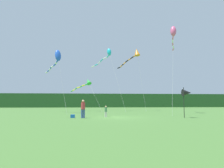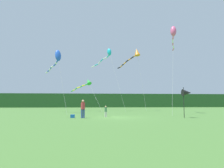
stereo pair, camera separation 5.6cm
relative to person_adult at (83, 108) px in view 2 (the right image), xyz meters
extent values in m
plane|color=#477533|center=(3.48, 0.54, -1.00)|extent=(120.00, 120.00, 0.00)
cube|color=#234C23|center=(3.48, 45.54, 1.22)|extent=(108.00, 3.49, 4.45)
cylinder|color=#334C8C|center=(-0.10, 0.00, -0.57)|extent=(0.18, 0.18, 0.86)
cylinder|color=#334C8C|center=(0.10, 0.00, -0.57)|extent=(0.18, 0.18, 0.86)
cylinder|color=#B23338|center=(0.00, 0.00, 0.20)|extent=(0.40, 0.40, 0.68)
sphere|color=tan|center=(0.00, 0.00, 0.67)|extent=(0.25, 0.25, 0.25)
cylinder|color=silver|center=(2.26, 1.14, -0.72)|extent=(0.12, 0.12, 0.56)
cylinder|color=silver|center=(2.39, 1.14, -0.72)|extent=(0.12, 0.12, 0.56)
cylinder|color=#3F724C|center=(2.33, 1.14, -0.22)|extent=(0.26, 0.26, 0.45)
sphere|color=tan|center=(2.33, 1.14, 0.09)|extent=(0.16, 0.16, 0.16)
cube|color=#1959B2|center=(-1.04, 0.45, -0.84)|extent=(0.41, 0.36, 0.33)
cylinder|color=black|center=(10.09, -0.62, 0.53)|extent=(0.06, 0.06, 3.07)
cone|color=black|center=(10.44, -0.62, 1.51)|extent=(0.90, 0.70, 0.70)
cylinder|color=#B2B2B2|center=(1.21, 13.89, 1.66)|extent=(2.37, 3.78, 5.34)
cone|color=green|center=(0.04, 15.77, 4.32)|extent=(1.44, 1.60, 1.39)
cylinder|color=green|center=(-0.26, 16.09, 3.83)|extent=(0.75, 0.80, 0.31)
cylinder|color=yellow|center=(-0.83, 16.74, 3.70)|extent=(0.74, 0.81, 0.33)
cylinder|color=green|center=(-1.34, 17.44, 3.55)|extent=(0.65, 0.88, 0.37)
cylinder|color=yellow|center=(-1.88, 18.12, 3.41)|extent=(0.77, 0.78, 0.29)
cylinder|color=green|center=(-2.41, 18.81, 3.24)|extent=(0.64, 0.90, 0.44)
cylinder|color=yellow|center=(-2.88, 19.53, 3.02)|extent=(0.70, 0.86, 0.39)
cylinder|color=green|center=(-3.35, 20.27, 2.85)|extent=(0.61, 0.88, 0.33)
cylinder|color=#B2B2B2|center=(-3.32, 7.75, 3.21)|extent=(1.87, 2.89, 8.43)
ellipsoid|color=blue|center=(-4.25, 9.18, 7.42)|extent=(1.28, 1.32, 1.86)
cylinder|color=blue|center=(-4.39, 9.49, 6.63)|extent=(0.49, 0.74, 0.36)
cylinder|color=white|center=(-4.66, 10.11, 6.49)|extent=(0.44, 0.74, 0.32)
cylinder|color=blue|center=(-4.99, 10.69, 6.31)|extent=(0.62, 0.70, 0.42)
cylinder|color=white|center=(-5.44, 11.19, 6.14)|extent=(0.64, 0.64, 0.30)
cylinder|color=blue|center=(-5.78, 11.75, 6.03)|extent=(0.42, 0.74, 0.32)
cylinder|color=white|center=(-6.06, 12.36, 5.87)|extent=(0.53, 0.73, 0.39)
cylinder|color=blue|center=(-6.42, 12.93, 5.72)|extent=(0.57, 0.69, 0.30)
cylinder|color=white|center=(-6.80, 13.49, 5.58)|extent=(0.57, 0.71, 0.36)
cylinder|color=#B2B2B2|center=(5.03, 14.13, 4.51)|extent=(2.39, 4.54, 11.04)
ellipsoid|color=#1EB7CC|center=(3.84, 16.39, 10.02)|extent=(1.20, 1.41, 1.61)
cylinder|color=#1EB7CC|center=(3.67, 16.89, 9.35)|extent=(0.54, 1.11, 0.40)
cylinder|color=white|center=(3.15, 17.80, 9.17)|extent=(0.88, 0.95, 0.35)
cylinder|color=#1EB7CC|center=(2.52, 18.66, 8.92)|extent=(0.74, 1.08, 0.55)
cylinder|color=white|center=(2.04, 19.62, 8.58)|extent=(0.63, 1.12, 0.52)
cylinder|color=#1EB7CC|center=(1.51, 20.54, 8.35)|extent=(0.81, 1.00, 0.33)
cylinder|color=white|center=(0.86, 21.39, 8.17)|extent=(0.85, 1.00, 0.42)
cylinder|color=#B2B2B2|center=(9.63, 15.11, 4.53)|extent=(1.11, 2.14, 11.08)
cone|color=orange|center=(9.09, 16.17, 10.07)|extent=(1.54, 1.66, 1.57)
cylinder|color=orange|center=(8.88, 16.55, 9.46)|extent=(0.62, 0.88, 0.32)
cylinder|color=black|center=(8.41, 17.29, 9.26)|extent=(0.69, 0.88, 0.47)
cylinder|color=orange|center=(8.01, 18.06, 9.06)|extent=(0.50, 0.91, 0.31)
cylinder|color=black|center=(7.65, 18.84, 8.88)|extent=(0.63, 0.91, 0.46)
cylinder|color=orange|center=(7.28, 19.63, 8.62)|extent=(0.50, 0.94, 0.45)
cylinder|color=black|center=(7.02, 20.47, 8.44)|extent=(0.42, 0.91, 0.29)
cylinder|color=orange|center=(6.81, 21.31, 8.29)|extent=(0.40, 0.94, 0.42)
cylinder|color=black|center=(6.44, 22.08, 8.08)|extent=(0.73, 0.84, 0.38)
cylinder|color=#B2B2B2|center=(11.28, 4.74, 4.89)|extent=(2.28, 4.24, 11.80)
ellipsoid|color=#E5598C|center=(12.40, 6.85, 10.79)|extent=(1.33, 1.53, 1.78)
cylinder|color=#E5598C|center=(12.52, 7.26, 10.02)|extent=(0.45, 0.93, 0.45)
cylinder|color=white|center=(12.79, 8.06, 9.77)|extent=(0.51, 0.92, 0.43)
cylinder|color=#E5598C|center=(13.12, 8.85, 9.57)|extent=(0.55, 0.89, 0.36)
cylinder|color=white|center=(13.49, 9.61, 9.35)|extent=(0.61, 0.90, 0.47)
cylinder|color=#E5598C|center=(13.81, 10.40, 9.15)|extent=(0.41, 0.90, 0.33)
camera|label=1|loc=(1.06, -19.70, 0.51)|focal=31.50mm
camera|label=2|loc=(1.12, -19.70, 0.51)|focal=31.50mm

